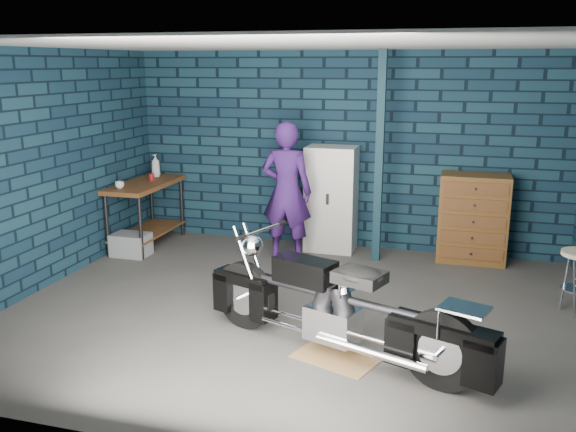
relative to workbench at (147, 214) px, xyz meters
name	(u,v)px	position (x,y,z in m)	size (l,w,h in m)	color
ground	(297,311)	(2.68, -1.73, -0.46)	(6.00, 6.00, 0.00)	#4A4845
room_walls	(312,124)	(2.68, -1.18, 1.45)	(6.02, 5.01, 2.71)	#102435
support_post	(379,159)	(3.23, 0.22, 0.90)	(0.10, 0.10, 2.70)	#132E3B
workbench	(147,214)	(0.00, 0.00, 0.00)	(0.60, 1.40, 0.91)	brown
drip_mat	(338,356)	(3.29, -2.61, -0.45)	(0.71, 0.54, 0.01)	olive
motorcycle	(339,301)	(3.29, -2.61, 0.07)	(2.38, 0.65, 1.05)	black
person	(287,192)	(2.08, -0.06, 0.46)	(0.67, 0.44, 1.82)	#3D1B67
storage_bin	(131,245)	(0.02, -0.50, -0.30)	(0.49, 0.35, 0.30)	gray
locker	(331,199)	(2.56, 0.50, 0.27)	(0.67, 0.48, 1.44)	silver
tool_chest	(473,219)	(4.43, 0.50, 0.12)	(0.86, 0.48, 1.15)	brown
cup_a	(120,185)	(-0.11, -0.46, 0.50)	(0.12, 0.12, 0.09)	beige
mug_red	(151,177)	(0.03, 0.14, 0.51)	(0.07, 0.07, 0.10)	#A41518
bottle	(156,165)	(-0.07, 0.46, 0.62)	(0.13, 0.13, 0.33)	gray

